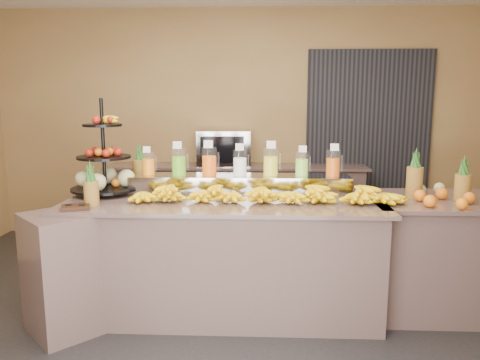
# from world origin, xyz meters

# --- Properties ---
(ground) EXTENTS (6.00, 6.00, 0.00)m
(ground) POSITION_xyz_m (0.00, 0.00, 0.00)
(ground) COLOR black
(ground) RESTS_ON ground
(room_envelope) EXTENTS (6.04, 5.02, 2.82)m
(room_envelope) POSITION_xyz_m (0.19, 0.79, 1.88)
(room_envelope) COLOR brown
(room_envelope) RESTS_ON ground
(buffet_counter) EXTENTS (2.75, 1.25, 0.93)m
(buffet_counter) POSITION_xyz_m (-0.12, 0.26, 0.47)
(buffet_counter) COLOR #876762
(buffet_counter) RESTS_ON ground
(right_counter) EXTENTS (1.08, 0.88, 0.93)m
(right_counter) POSITION_xyz_m (1.70, 0.40, 0.47)
(right_counter) COLOR #876762
(right_counter) RESTS_ON ground
(back_ledge) EXTENTS (3.10, 0.55, 0.93)m
(back_ledge) POSITION_xyz_m (0.00, 2.25, 0.47)
(back_ledge) COLOR #876762
(back_ledge) RESTS_ON ground
(pitcher_tray) EXTENTS (1.85, 0.30, 0.15)m
(pitcher_tray) POSITION_xyz_m (0.11, 0.58, 1.01)
(pitcher_tray) COLOR gray
(pitcher_tray) RESTS_ON buffet_counter
(juice_pitcher_orange_a) EXTENTS (0.11, 0.11, 0.26)m
(juice_pitcher_orange_a) POSITION_xyz_m (-0.67, 0.58, 1.17)
(juice_pitcher_orange_a) COLOR silver
(juice_pitcher_orange_a) RESTS_ON pitcher_tray
(juice_pitcher_green) EXTENTS (0.12, 0.13, 0.30)m
(juice_pitcher_green) POSITION_xyz_m (-0.41, 0.58, 1.18)
(juice_pitcher_green) COLOR silver
(juice_pitcher_green) RESTS_ON pitcher_tray
(juice_pitcher_orange_b) EXTENTS (0.13, 0.13, 0.31)m
(juice_pitcher_orange_b) POSITION_xyz_m (-0.15, 0.58, 1.19)
(juice_pitcher_orange_b) COLOR silver
(juice_pitcher_orange_b) RESTS_ON pitcher_tray
(juice_pitcher_milk) EXTENTS (0.12, 0.12, 0.29)m
(juice_pitcher_milk) POSITION_xyz_m (0.11, 0.58, 1.18)
(juice_pitcher_milk) COLOR silver
(juice_pitcher_milk) RESTS_ON pitcher_tray
(juice_pitcher_lemon) EXTENTS (0.13, 0.13, 0.31)m
(juice_pitcher_lemon) POSITION_xyz_m (0.37, 0.58, 1.18)
(juice_pitcher_lemon) COLOR silver
(juice_pitcher_lemon) RESTS_ON pitcher_tray
(juice_pitcher_lime) EXTENTS (0.11, 0.12, 0.27)m
(juice_pitcher_lime) POSITION_xyz_m (0.63, 0.58, 1.17)
(juice_pitcher_lime) COLOR silver
(juice_pitcher_lime) RESTS_ON pitcher_tray
(juice_pitcher_orange_c) EXTENTS (0.12, 0.12, 0.29)m
(juice_pitcher_orange_c) POSITION_xyz_m (0.89, 0.58, 1.18)
(juice_pitcher_orange_c) COLOR silver
(juice_pitcher_orange_c) RESTS_ON pitcher_tray
(banana_heap) EXTENTS (2.13, 0.19, 0.18)m
(banana_heap) POSITION_xyz_m (0.30, 0.24, 1.00)
(banana_heap) COLOR yellow
(banana_heap) RESTS_ON buffet_counter
(fruit_stand) EXTENTS (0.60, 0.60, 0.80)m
(fruit_stand) POSITION_xyz_m (-0.99, 0.49, 1.14)
(fruit_stand) COLOR black
(fruit_stand) RESTS_ON buffet_counter
(condiment_caddy) EXTENTS (0.23, 0.20, 0.03)m
(condiment_caddy) POSITION_xyz_m (-1.05, -0.08, 0.94)
(condiment_caddy) COLOR black
(condiment_caddy) RESTS_ON buffet_counter
(pineapple_left_a) EXTENTS (0.11, 0.11, 0.35)m
(pineapple_left_a) POSITION_xyz_m (-0.97, 0.04, 1.05)
(pineapple_left_a) COLOR brown
(pineapple_left_a) RESTS_ON buffet_counter
(pineapple_left_b) EXTENTS (0.13, 0.13, 0.41)m
(pineapple_left_b) POSITION_xyz_m (-0.80, 0.79, 1.08)
(pineapple_left_b) COLOR brown
(pineapple_left_b) RESTS_ON buffet_counter
(right_fruit_pile) EXTENTS (0.47, 0.45, 0.25)m
(right_fruit_pile) POSITION_xyz_m (1.68, 0.30, 1.01)
(right_fruit_pile) COLOR brown
(right_fruit_pile) RESTS_ON right_counter
(oven_warmer) EXTENTS (0.65, 0.48, 0.42)m
(oven_warmer) POSITION_xyz_m (-0.16, 2.25, 1.14)
(oven_warmer) COLOR gray
(oven_warmer) RESTS_ON back_ledge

